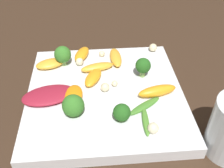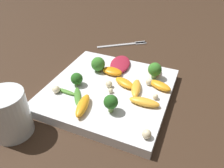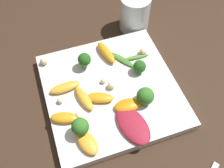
% 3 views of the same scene
% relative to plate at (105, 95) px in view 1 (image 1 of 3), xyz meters
% --- Properties ---
extents(ground_plane, '(2.40, 2.40, 0.00)m').
position_rel_plate_xyz_m(ground_plane, '(0.00, 0.00, -0.01)').
color(ground_plane, '#382619').
extents(plate, '(0.30, 0.30, 0.02)m').
position_rel_plate_xyz_m(plate, '(0.00, 0.00, 0.00)').
color(plate, white).
rests_on(plate, ground_plane).
extents(radicchio_leaf_0, '(0.07, 0.11, 0.01)m').
position_rel_plate_xyz_m(radicchio_leaf_0, '(0.01, -0.11, 0.02)').
color(radicchio_leaf_0, maroon).
rests_on(radicchio_leaf_0, plate).
extents(orange_segment_0, '(0.07, 0.04, 0.02)m').
position_rel_plate_xyz_m(orange_segment_0, '(-0.12, -0.05, 0.02)').
color(orange_segment_0, orange).
rests_on(orange_segment_0, plate).
extents(orange_segment_1, '(0.05, 0.07, 0.02)m').
position_rel_plate_xyz_m(orange_segment_1, '(-0.09, -0.11, 0.02)').
color(orange_segment_1, '#FCAD33').
rests_on(orange_segment_1, plate).
extents(orange_segment_2, '(0.07, 0.05, 0.02)m').
position_rel_plate_xyz_m(orange_segment_2, '(-0.03, -0.02, 0.02)').
color(orange_segment_2, orange).
rests_on(orange_segment_2, plate).
extents(orange_segment_3, '(0.06, 0.04, 0.02)m').
position_rel_plate_xyz_m(orange_segment_3, '(0.02, -0.06, 0.02)').
color(orange_segment_3, orange).
rests_on(orange_segment_3, plate).
extents(orange_segment_4, '(0.07, 0.03, 0.02)m').
position_rel_plate_xyz_m(orange_segment_4, '(-0.10, 0.03, 0.02)').
color(orange_segment_4, '#FCAD33').
rests_on(orange_segment_4, plate).
extents(orange_segment_5, '(0.04, 0.07, 0.02)m').
position_rel_plate_xyz_m(orange_segment_5, '(-0.07, -0.01, 0.02)').
color(orange_segment_5, '#FCAD33').
rests_on(orange_segment_5, plate).
extents(orange_segment_6, '(0.04, 0.08, 0.02)m').
position_rel_plate_xyz_m(orange_segment_6, '(0.02, 0.10, 0.02)').
color(orange_segment_6, orange).
rests_on(orange_segment_6, plate).
extents(broccoli_floret_0, '(0.04, 0.04, 0.04)m').
position_rel_plate_xyz_m(broccoli_floret_0, '(-0.09, -0.08, 0.04)').
color(broccoli_floret_0, '#84AD5B').
rests_on(broccoli_floret_0, plate).
extents(broccoli_floret_1, '(0.03, 0.03, 0.03)m').
position_rel_plate_xyz_m(broccoli_floret_1, '(0.08, 0.02, 0.03)').
color(broccoli_floret_1, '#7A9E51').
rests_on(broccoli_floret_1, plate).
extents(broccoli_floret_2, '(0.04, 0.04, 0.04)m').
position_rel_plate_xyz_m(broccoli_floret_2, '(0.06, -0.06, 0.03)').
color(broccoli_floret_2, '#7A9E51').
rests_on(broccoli_floret_2, plate).
extents(broccoli_floret_3, '(0.03, 0.03, 0.04)m').
position_rel_plate_xyz_m(broccoli_floret_3, '(-0.04, 0.08, 0.04)').
color(broccoli_floret_3, '#84AD5B').
rests_on(broccoli_floret_3, plate).
extents(arugula_sprig_0, '(0.07, 0.02, 0.01)m').
position_rel_plate_xyz_m(arugula_sprig_0, '(0.09, 0.06, 0.02)').
color(arugula_sprig_0, '#518E33').
rests_on(arugula_sprig_0, plate).
extents(arugula_sprig_1, '(0.05, 0.07, 0.01)m').
position_rel_plate_xyz_m(arugula_sprig_1, '(0.05, 0.07, 0.02)').
color(arugula_sprig_1, '#47842D').
rests_on(arugula_sprig_1, plate).
extents(macadamia_nut_0, '(0.02, 0.02, 0.02)m').
position_rel_plate_xyz_m(macadamia_nut_0, '(-0.09, -0.05, 0.02)').
color(macadamia_nut_0, beige).
rests_on(macadamia_nut_0, plate).
extents(macadamia_nut_1, '(0.02, 0.02, 0.02)m').
position_rel_plate_xyz_m(macadamia_nut_1, '(-0.00, 0.00, 0.02)').
color(macadamia_nut_1, beige).
rests_on(macadamia_nut_1, plate).
extents(macadamia_nut_2, '(0.02, 0.02, 0.02)m').
position_rel_plate_xyz_m(macadamia_nut_2, '(-0.13, 0.12, 0.02)').
color(macadamia_nut_2, beige).
rests_on(macadamia_nut_2, plate).
extents(macadamia_nut_3, '(0.02, 0.02, 0.02)m').
position_rel_plate_xyz_m(macadamia_nut_3, '(0.11, 0.07, 0.02)').
color(macadamia_nut_3, beige).
rests_on(macadamia_nut_3, plate).
extents(macadamia_nut_4, '(0.01, 0.01, 0.01)m').
position_rel_plate_xyz_m(macadamia_nut_4, '(-0.12, -0.00, 0.02)').
color(macadamia_nut_4, beige).
rests_on(macadamia_nut_4, plate).
extents(macadamia_nut_5, '(0.01, 0.01, 0.01)m').
position_rel_plate_xyz_m(macadamia_nut_5, '(-0.01, 0.02, 0.02)').
color(macadamia_nut_5, beige).
rests_on(macadamia_nut_5, plate).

